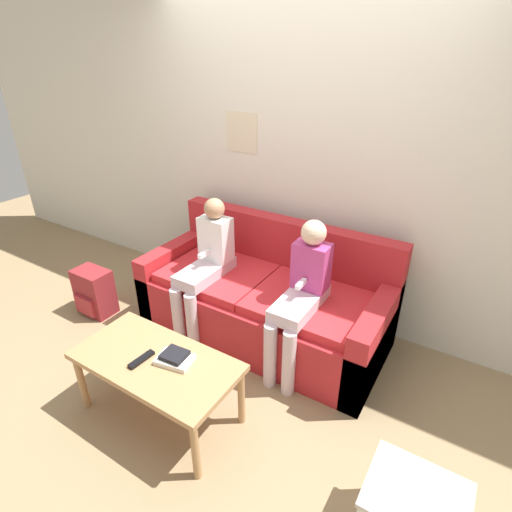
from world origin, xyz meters
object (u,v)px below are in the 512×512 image
coffee_table (156,366)px  backpack (94,292)px  couch (265,300)px  person_left (206,263)px  tv_remote (141,359)px  person_right (301,293)px

coffee_table → backpack: coffee_table is taller
couch → person_left: 0.56m
couch → person_left: person_left is taller
backpack → tv_remote: bearing=-25.2°
person_left → person_right: bearing=0.1°
person_left → backpack: (-0.98, -0.34, -0.41)m
couch → coffee_table: size_ratio=1.90×
couch → backpack: 1.50m
coffee_table → couch: bearing=83.6°
couch → person_left: bearing=-153.0°
tv_remote → backpack: 1.37m
couch → tv_remote: 1.15m
coffee_table → person_left: bearing=108.7°
person_left → backpack: bearing=-161.0°
tv_remote → backpack: tv_remote is taller
person_right → tv_remote: bearing=-122.3°
coffee_table → person_left: (-0.29, 0.86, 0.21)m
couch → tv_remote: size_ratio=11.05×
person_right → backpack: (-1.80, -0.34, -0.41)m
couch → coffee_table: couch is taller
couch → person_left: size_ratio=1.75×
person_left → couch: bearing=27.0°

